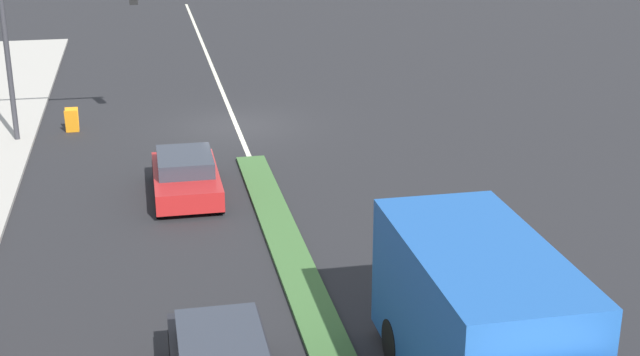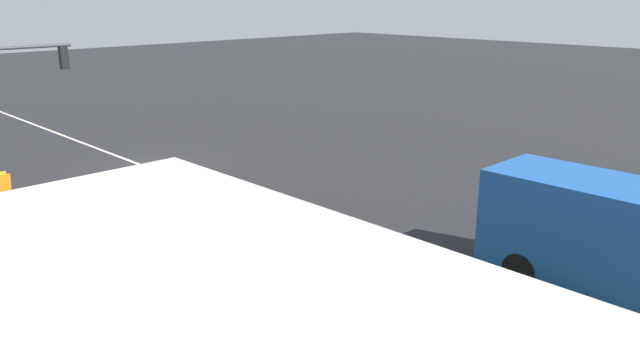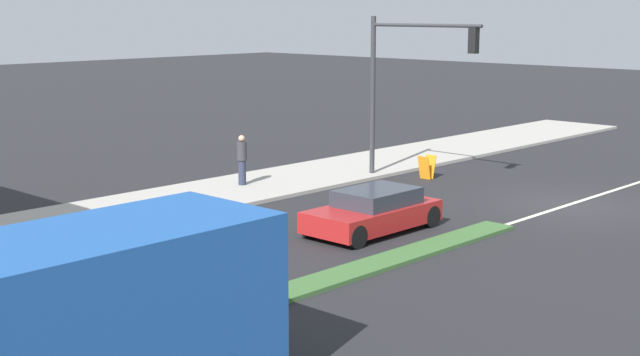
{
  "view_description": "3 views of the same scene",
  "coord_description": "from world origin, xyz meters",
  "px_view_note": "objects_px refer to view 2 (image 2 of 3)",
  "views": [
    {
      "loc": [
        3.23,
        31.1,
        9.0
      ],
      "look_at": [
        -0.76,
        11.53,
        1.92
      ],
      "focal_mm": 50.0,
      "sensor_mm": 36.0,
      "label": 1
    },
    {
      "loc": [
        12.73,
        23.78,
        7.2
      ],
      "look_at": [
        -0.93,
        9.7,
        1.41
      ],
      "focal_mm": 35.0,
      "sensor_mm": 36.0,
      "label": 2
    },
    {
      "loc": [
        -12.93,
        24.88,
        5.94
      ],
      "look_at": [
        1.86,
        9.31,
        1.87
      ],
      "focal_mm": 50.0,
      "sensor_mm": 36.0,
      "label": 3
    }
  ],
  "objects_px": {
    "warning_aframe_sign": "(3,184)",
    "sedan_dark": "(474,318)",
    "hatchback_red": "(192,204)",
    "delivery_truck": "(629,244)"
  },
  "relations": [
    {
      "from": "sedan_dark",
      "to": "delivery_truck",
      "type": "bearing_deg",
      "value": 162.2
    },
    {
      "from": "warning_aframe_sign",
      "to": "delivery_truck",
      "type": "bearing_deg",
      "value": 112.4
    },
    {
      "from": "warning_aframe_sign",
      "to": "hatchback_red",
      "type": "bearing_deg",
      "value": 116.44
    },
    {
      "from": "warning_aframe_sign",
      "to": "sedan_dark",
      "type": "bearing_deg",
      "value": 101.28
    },
    {
      "from": "warning_aframe_sign",
      "to": "sedan_dark",
      "type": "distance_m",
      "value": 18.29
    },
    {
      "from": "delivery_truck",
      "to": "sedan_dark",
      "type": "height_order",
      "value": "delivery_truck"
    },
    {
      "from": "warning_aframe_sign",
      "to": "sedan_dark",
      "type": "xyz_separation_m",
      "value": [
        -3.58,
        17.94,
        0.21
      ]
    },
    {
      "from": "warning_aframe_sign",
      "to": "delivery_truck",
      "type": "xyz_separation_m",
      "value": [
        -7.98,
        19.35,
        1.04
      ]
    },
    {
      "from": "hatchback_red",
      "to": "sedan_dark",
      "type": "bearing_deg",
      "value": 90.0
    },
    {
      "from": "warning_aframe_sign",
      "to": "hatchback_red",
      "type": "distance_m",
      "value": 8.03
    }
  ]
}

